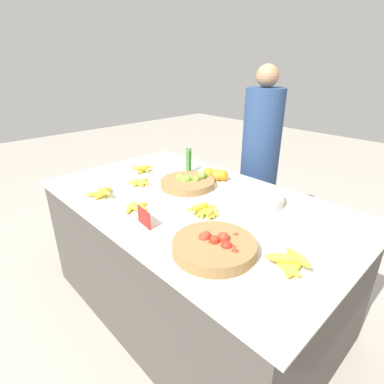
{
  "coord_description": "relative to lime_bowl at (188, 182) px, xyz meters",
  "views": [
    {
      "loc": [
        1.17,
        -1.11,
        1.55
      ],
      "look_at": [
        0.0,
        0.0,
        0.85
      ],
      "focal_mm": 28.0,
      "sensor_mm": 36.0,
      "label": 1
    }
  ],
  "objects": [
    {
      "name": "banana_bunch_front_left",
      "position": [
        0.05,
        -0.44,
        -0.01
      ],
      "size": [
        0.16,
        0.17,
        0.03
      ],
      "color": "yellow",
      "rests_on": "market_table"
    },
    {
      "name": "metal_bowl",
      "position": [
        0.43,
        0.11,
        0.0
      ],
      "size": [
        0.36,
        0.36,
        0.06
      ],
      "color": "silver",
      "rests_on": "market_table"
    },
    {
      "name": "price_sign",
      "position": [
        0.23,
        -0.51,
        0.02
      ],
      "size": [
        0.12,
        0.02,
        0.09
      ],
      "rotation": [
        0.0,
        0.0,
        -0.12
      ],
      "color": "red",
      "rests_on": "market_table"
    },
    {
      "name": "banana_bunch_middle_right",
      "position": [
        0.91,
        -0.29,
        0.0
      ],
      "size": [
        0.18,
        0.15,
        0.06
      ],
      "color": "yellow",
      "rests_on": "market_table"
    },
    {
      "name": "orange_pile",
      "position": [
        0.04,
        0.22,
        0.01
      ],
      "size": [
        0.17,
        0.12,
        0.08
      ],
      "color": "orange",
      "rests_on": "market_table"
    },
    {
      "name": "ground_plane",
      "position": [
        0.17,
        -0.13,
        -0.83
      ],
      "size": [
        12.0,
        12.0,
        0.0
      ],
      "primitive_type": "plane",
      "color": "#ADA599"
    },
    {
      "name": "banana_bunch_middle_left",
      "position": [
        0.35,
        -0.21,
        -0.0
      ],
      "size": [
        0.16,
        0.18,
        0.06
      ],
      "color": "yellow",
      "rests_on": "market_table"
    },
    {
      "name": "banana_bunch_front_center",
      "position": [
        -0.24,
        -0.48,
        -0.0
      ],
      "size": [
        0.16,
        0.18,
        0.05
      ],
      "color": "yellow",
      "rests_on": "market_table"
    },
    {
      "name": "market_table",
      "position": [
        0.17,
        -0.13,
        -0.43
      ],
      "size": [
        1.89,
        1.12,
        0.8
      ],
      "color": "#4C4742",
      "rests_on": "ground_plane"
    },
    {
      "name": "tomato_basket",
      "position": [
        0.62,
        -0.42,
        0.0
      ],
      "size": [
        0.36,
        0.36,
        0.09
      ],
      "color": "olive",
      "rests_on": "market_table"
    },
    {
      "name": "banana_bunch_front_right",
      "position": [
        -0.45,
        -0.05,
        -0.0
      ],
      "size": [
        0.16,
        0.15,
        0.05
      ],
      "color": "yellow",
      "rests_on": "market_table"
    },
    {
      "name": "vendor_person",
      "position": [
        0.02,
        0.78,
        -0.11
      ],
      "size": [
        0.3,
        0.3,
        1.54
      ],
      "color": "navy",
      "rests_on": "ground_plane"
    },
    {
      "name": "veg_bundle",
      "position": [
        -0.19,
        0.18,
        0.06
      ],
      "size": [
        0.06,
        0.06,
        0.18
      ],
      "color": "#428438",
      "rests_on": "market_table"
    },
    {
      "name": "lime_bowl",
      "position": [
        0.0,
        0.0,
        0.0
      ],
      "size": [
        0.35,
        0.35,
        0.09
      ],
      "color": "olive",
      "rests_on": "market_table"
    },
    {
      "name": "banana_bunch_back_center",
      "position": [
        -0.25,
        -0.22,
        -0.01
      ],
      "size": [
        0.15,
        0.15,
        0.03
      ],
      "color": "yellow",
      "rests_on": "market_table"
    }
  ]
}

